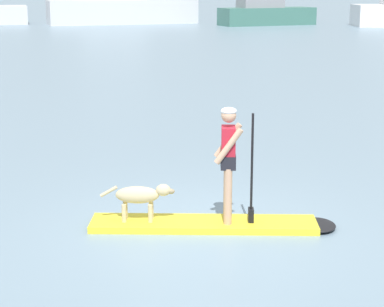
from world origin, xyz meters
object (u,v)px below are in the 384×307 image
object	(u,v)px
moored_boat_far_starboard	(120,5)
moored_boat_port	(265,9)
dog	(141,196)
paddleboard	(219,224)
person_paddler	(229,156)

from	to	relation	value
moored_boat_far_starboard	moored_boat_port	size ratio (longest dim) A/B	1.46
dog	moored_boat_far_starboard	world-z (taller)	moored_boat_far_starboard
moored_boat_port	dog	bearing A→B (deg)	-107.80
dog	moored_boat_port	size ratio (longest dim) A/B	0.12
dog	moored_boat_far_starboard	bearing A→B (deg)	86.01
paddleboard	moored_boat_far_starboard	world-z (taller)	moored_boat_far_starboard
paddleboard	dog	bearing A→B (deg)	168.56
paddleboard	dog	size ratio (longest dim) A/B	3.36
person_paddler	dog	size ratio (longest dim) A/B	1.56
paddleboard	person_paddler	xyz separation A→B (m)	(0.14, -0.03, 1.05)
person_paddler	moored_boat_far_starboard	bearing A→B (deg)	87.41
moored_boat_port	paddleboard	bearing A→B (deg)	-106.50
paddleboard	moored_boat_far_starboard	distance (m)	52.99
paddleboard	moored_boat_port	distance (m)	51.40
dog	paddleboard	bearing A→B (deg)	-11.44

